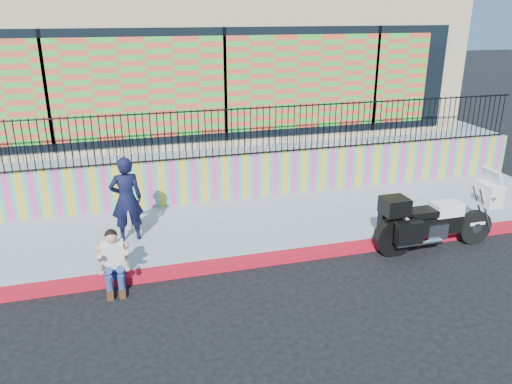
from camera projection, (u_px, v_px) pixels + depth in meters
name	position (u px, v px, depth m)	size (l,w,h in m)	color
ground	(274.00, 262.00, 9.76)	(90.00, 90.00, 0.00)	black
red_curb	(274.00, 258.00, 9.74)	(16.00, 0.30, 0.15)	#B10C1E
sidewalk	(252.00, 225.00, 11.23)	(16.00, 3.00, 0.15)	#8A91A5
mural_wall	(235.00, 177.00, 12.46)	(16.00, 0.20, 1.10)	#E73C8C
metal_fence	(234.00, 132.00, 12.06)	(15.80, 0.04, 1.20)	black
elevated_platform	(200.00, 134.00, 17.09)	(16.00, 10.00, 1.25)	#8A91A5
storefront_building	(198.00, 56.00, 15.99)	(14.00, 8.06, 4.00)	tan
police_motorcycle	(435.00, 218.00, 10.05)	(2.62, 0.87, 1.63)	black
police_officer	(126.00, 199.00, 10.07)	(0.65, 0.42, 1.77)	black
seated_man	(114.00, 266.00, 8.66)	(0.54, 0.71, 1.06)	navy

